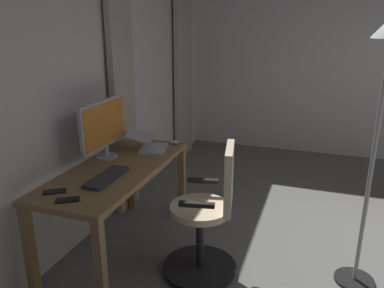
% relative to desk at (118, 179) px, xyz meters
% --- Properties ---
extents(back_room_partition, '(5.79, 0.10, 2.84)m').
position_rel_desk_xyz_m(back_room_partition, '(-0.30, -0.46, 0.77)').
color(back_room_partition, silver).
rests_on(back_room_partition, ground).
extents(curtain_left_panel, '(0.53, 0.06, 2.48)m').
position_rel_desk_xyz_m(curtain_left_panel, '(-2.42, -0.35, 0.59)').
color(curtain_left_panel, '#BCB59D').
rests_on(curtain_left_panel, ground).
extents(curtain_right_panel, '(0.38, 0.06, 2.48)m').
position_rel_desk_xyz_m(curtain_right_panel, '(-0.76, -0.35, 0.59)').
color(curtain_right_panel, '#BCB59D').
rests_on(curtain_right_panel, ground).
extents(desk, '(1.49, 0.61, 0.75)m').
position_rel_desk_xyz_m(desk, '(0.00, 0.00, 0.00)').
color(desk, olive).
rests_on(desk, ground).
extents(office_chair, '(0.56, 0.56, 1.01)m').
position_rel_desk_xyz_m(office_chair, '(0.04, 0.76, -0.18)').
color(office_chair, black).
rests_on(office_chair, ground).
extents(computer_monitor, '(0.64, 0.18, 0.48)m').
position_rel_desk_xyz_m(computer_monitor, '(-0.16, -0.19, 0.37)').
color(computer_monitor, '#B7BCC1').
rests_on(computer_monitor, desk).
extents(computer_keyboard, '(0.42, 0.14, 0.02)m').
position_rel_desk_xyz_m(computer_keyboard, '(0.24, 0.05, 0.11)').
color(computer_keyboard, '#333338').
rests_on(computer_keyboard, desk).
extents(laptop, '(0.36, 0.39, 0.16)m').
position_rel_desk_xyz_m(laptop, '(-0.45, 0.06, 0.15)').
color(laptop, '#B7BCC1').
rests_on(laptop, desk).
extents(computer_mouse, '(0.06, 0.10, 0.04)m').
position_rel_desk_xyz_m(computer_mouse, '(-0.67, 0.21, 0.12)').
color(computer_mouse, '#B7BCC1').
rests_on(computer_mouse, desk).
extents(cell_phone_face_up, '(0.14, 0.16, 0.01)m').
position_rel_desk_xyz_m(cell_phone_face_up, '(0.54, -0.15, 0.11)').
color(cell_phone_face_up, black).
rests_on(cell_phone_face_up, desk).
extents(cell_phone_by_monitor, '(0.13, 0.16, 0.01)m').
position_rel_desk_xyz_m(cell_phone_by_monitor, '(0.62, 0.01, 0.11)').
color(cell_phone_by_monitor, black).
rests_on(cell_phone_by_monitor, desk).
extents(floor_lamp, '(0.28, 0.28, 1.86)m').
position_rel_desk_xyz_m(floor_lamp, '(-0.21, 1.80, 0.74)').
color(floor_lamp, black).
rests_on(floor_lamp, ground).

